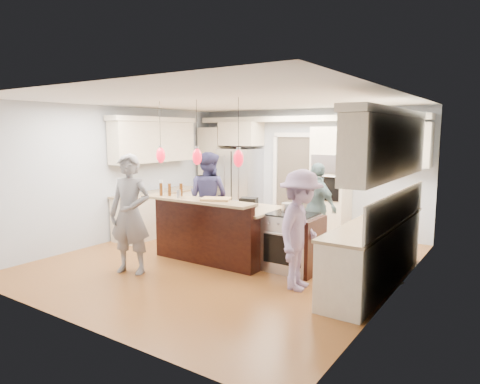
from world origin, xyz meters
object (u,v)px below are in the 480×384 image
object	(u,v)px
person_bar_end	(130,214)
island_range	(294,242)
refrigerator	(240,186)
kitchen_island	(219,230)
person_far_left	(208,197)

from	to	relation	value
person_bar_end	island_range	bearing A→B (deg)	18.61
refrigerator	island_range	bearing A→B (deg)	-42.59
kitchen_island	person_bar_end	bearing A→B (deg)	-114.46
kitchen_island	person_bar_end	world-z (taller)	person_bar_end
refrigerator	island_range	xyz separation A→B (m)	(2.71, -2.49, -0.44)
refrigerator	person_bar_end	bearing A→B (deg)	-80.78
island_range	person_bar_end	world-z (taller)	person_bar_end
refrigerator	kitchen_island	bearing A→B (deg)	-63.11
kitchen_island	person_far_left	world-z (taller)	person_far_left
person_bar_end	person_far_left	world-z (taller)	person_bar_end
person_bar_end	person_far_left	size ratio (longest dim) A/B	1.03
island_range	person_far_left	world-z (taller)	person_far_left
person_far_left	island_range	bearing A→B (deg)	159.54
island_range	person_far_left	bearing A→B (deg)	162.75
person_bar_end	refrigerator	bearing A→B (deg)	81.59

